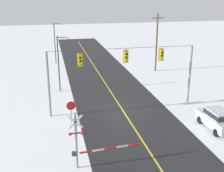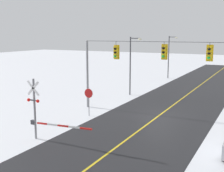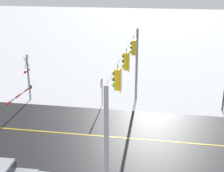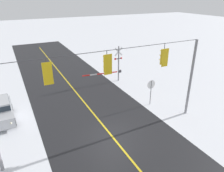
# 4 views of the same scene
# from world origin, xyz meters

# --- Properties ---
(ground_plane) EXTENTS (160.00, 160.00, 0.00)m
(ground_plane) POSITION_xyz_m (0.00, 0.00, 0.00)
(ground_plane) COLOR white
(road_asphalt) EXTENTS (9.00, 80.00, 0.01)m
(road_asphalt) POSITION_xyz_m (0.00, 6.00, 0.00)
(road_asphalt) COLOR black
(road_asphalt) RESTS_ON ground
(lane_centre_line) EXTENTS (0.14, 72.00, 0.01)m
(lane_centre_line) POSITION_xyz_m (0.00, 6.00, 0.01)
(lane_centre_line) COLOR gold
(lane_centre_line) RESTS_ON ground
(signal_span) EXTENTS (14.20, 0.47, 6.22)m
(signal_span) POSITION_xyz_m (0.02, -0.01, 4.27)
(signal_span) COLOR gray
(signal_span) RESTS_ON ground
(stop_sign) EXTENTS (0.80, 0.09, 2.35)m
(stop_sign) POSITION_xyz_m (-5.24, -2.64, 1.71)
(stop_sign) COLOR gray
(stop_sign) RESTS_ON ground
(railroad_crossing) EXTENTS (4.83, 0.31, 4.00)m
(railroad_crossing) POSITION_xyz_m (-4.97, -8.99, 1.96)
(railroad_crossing) COLOR gray
(railroad_crossing) RESTS_ON ground
(streetlamp_near) EXTENTS (1.39, 0.28, 6.50)m
(streetlamp_near) POSITION_xyz_m (-5.59, 7.05, 3.92)
(streetlamp_near) COLOR #38383D
(streetlamp_near) RESTS_ON ground
(streetlamp_far) EXTENTS (1.39, 0.28, 6.50)m
(streetlamp_far) POSITION_xyz_m (-5.59, 21.50, 3.92)
(streetlamp_far) COLOR #38383D
(streetlamp_far) RESTS_ON ground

